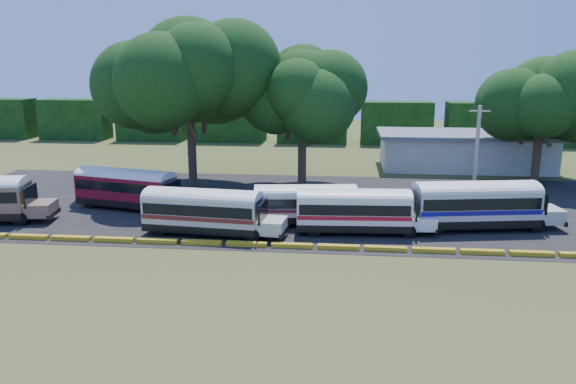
# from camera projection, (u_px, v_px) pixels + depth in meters

# --- Properties ---
(ground) EXTENTS (160.00, 160.00, 0.00)m
(ground) POSITION_uv_depth(u_px,v_px,m) (267.00, 252.00, 35.60)
(ground) COLOR #3A541C
(ground) RESTS_ON ground
(asphalt_strip) EXTENTS (64.00, 24.00, 0.02)m
(asphalt_strip) POSITION_uv_depth(u_px,v_px,m) (299.00, 205.00, 47.11)
(asphalt_strip) COLOR black
(asphalt_strip) RESTS_ON ground
(curb) EXTENTS (53.70, 0.45, 0.30)m
(curb) POSITION_uv_depth(u_px,v_px,m) (269.00, 245.00, 36.53)
(curb) COLOR gold
(curb) RESTS_ON ground
(terminal_building) EXTENTS (19.00, 9.00, 4.00)m
(terminal_building) POSITION_uv_depth(u_px,v_px,m) (464.00, 150.00, 62.37)
(terminal_building) COLOR silver
(terminal_building) RESTS_ON ground
(treeline_backdrop) EXTENTS (130.00, 4.00, 6.00)m
(treeline_backdrop) POSITION_uv_depth(u_px,v_px,m) (313.00, 122.00, 81.35)
(treeline_backdrop) COLOR black
(treeline_backdrop) RESTS_ON ground
(bus_red) EXTENTS (10.34, 4.79, 3.30)m
(bus_red) POSITION_uv_depth(u_px,v_px,m) (128.00, 186.00, 45.47)
(bus_red) COLOR black
(bus_red) RESTS_ON ground
(bus_cream_west) EXTENTS (10.09, 3.42, 3.25)m
(bus_cream_west) POSITION_uv_depth(u_px,v_px,m) (206.00, 209.00, 38.72)
(bus_cream_west) COLOR black
(bus_cream_west) RESTS_ON ground
(bus_cream_east) EXTENTS (9.35, 3.40, 3.01)m
(bus_cream_east) POSITION_uv_depth(u_px,v_px,m) (308.00, 202.00, 41.15)
(bus_cream_east) COLOR black
(bus_cream_east) RESTS_ON ground
(bus_white_red) EXTENTS (9.78, 2.93, 3.17)m
(bus_white_red) POSITION_uv_depth(u_px,v_px,m) (356.00, 208.00, 39.08)
(bus_white_red) COLOR black
(bus_white_red) RESTS_ON ground
(bus_white_blue) EXTENTS (10.99, 4.42, 3.52)m
(bus_white_blue) POSITION_uv_depth(u_px,v_px,m) (478.00, 202.00, 39.94)
(bus_white_blue) COLOR black
(bus_white_blue) RESTS_ON ground
(tree_west) EXTENTS (13.04, 13.04, 15.72)m
(tree_west) POSITION_uv_depth(u_px,v_px,m) (189.00, 70.00, 51.12)
(tree_west) COLOR #3D2B1E
(tree_west) RESTS_ON ground
(tree_center) EXTENTS (9.85, 9.85, 12.86)m
(tree_center) POSITION_uv_depth(u_px,v_px,m) (302.00, 89.00, 52.02)
(tree_center) COLOR #3D2B1E
(tree_center) RESTS_ON ground
(tree_east) EXTENTS (10.00, 10.00, 12.22)m
(tree_east) POSITION_uv_depth(u_px,v_px,m) (543.00, 95.00, 53.81)
(tree_east) COLOR #3D2B1E
(tree_east) RESTS_ON ground
(utility_pole) EXTENTS (1.60, 0.30, 8.44)m
(utility_pole) POSITION_uv_depth(u_px,v_px,m) (476.00, 158.00, 44.22)
(utility_pole) COLOR gray
(utility_pole) RESTS_ON ground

